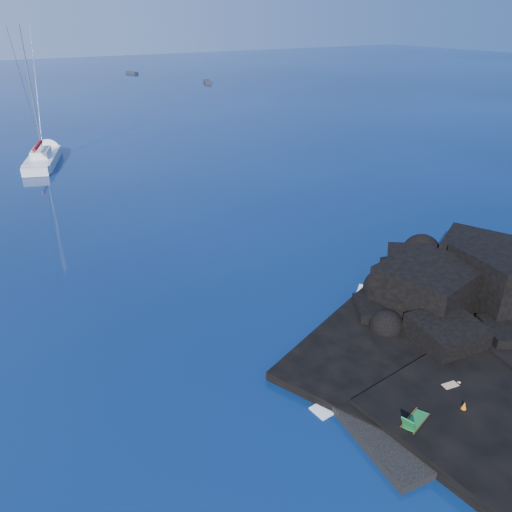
{
  "coord_description": "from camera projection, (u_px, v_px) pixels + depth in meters",
  "views": [
    {
      "loc": [
        -10.71,
        -9.81,
        15.44
      ],
      "look_at": [
        3.39,
        13.72,
        2.0
      ],
      "focal_mm": 35.0,
      "sensor_mm": 36.0,
      "label": 1
    }
  ],
  "objects": [
    {
      "name": "ground",
      "position": [
        363.0,
        456.0,
        19.29
      ],
      "size": [
        400.0,
        400.0,
        0.0
      ],
      "primitive_type": "plane",
      "color": "black",
      "rests_on": "ground"
    },
    {
      "name": "headland",
      "position": [
        504.0,
        322.0,
        27.61
      ],
      "size": [
        24.0,
        24.0,
        3.6
      ],
      "primitive_type": null,
      "color": "black",
      "rests_on": "ground"
    },
    {
      "name": "beach",
      "position": [
        433.0,
        405.0,
        21.76
      ],
      "size": [
        9.08,
        6.86,
        0.7
      ],
      "primitive_type": "cube",
      "rotation": [
        0.0,
        0.0,
        -0.1
      ],
      "color": "black",
      "rests_on": "ground"
    },
    {
      "name": "surf_foam",
      "position": [
        371.0,
        348.0,
        25.45
      ],
      "size": [
        10.0,
        8.0,
        0.06
      ],
      "primitive_type": null,
      "color": "white",
      "rests_on": "ground"
    },
    {
      "name": "sailboat",
      "position": [
        44.0,
        163.0,
        56.57
      ],
      "size": [
        7.14,
        13.95,
        14.41
      ],
      "primitive_type": null,
      "rotation": [
        0.0,
        0.0,
        -0.33
      ],
      "color": "white",
      "rests_on": "ground"
    },
    {
      "name": "deck_chair",
      "position": [
        416.0,
        417.0,
        19.96
      ],
      "size": [
        1.64,
        1.08,
        1.04
      ],
      "primitive_type": null,
      "rotation": [
        0.0,
        0.0,
        0.3
      ],
      "color": "#17682D",
      "rests_on": "beach"
    },
    {
      "name": "towel",
      "position": [
        449.0,
        390.0,
        22.12
      ],
      "size": [
        2.18,
        1.27,
        0.05
      ],
      "primitive_type": "cube",
      "rotation": [
        0.0,
        0.0,
        -0.15
      ],
      "color": "white",
      "rests_on": "beach"
    },
    {
      "name": "sunbather",
      "position": [
        450.0,
        387.0,
        22.05
      ],
      "size": [
        2.0,
        0.78,
        0.27
      ],
      "primitive_type": null,
      "rotation": [
        0.0,
        0.0,
        -0.15
      ],
      "color": "tan",
      "rests_on": "towel"
    },
    {
      "name": "marker_cone",
      "position": [
        464.0,
        408.0,
        20.69
      ],
      "size": [
        0.53,
        0.53,
        0.62
      ],
      "primitive_type": "cone",
      "rotation": [
        0.0,
        0.0,
        -0.4
      ],
      "color": "orange",
      "rests_on": "beach"
    },
    {
      "name": "distant_boat_a",
      "position": [
        132.0,
        74.0,
        138.9
      ],
      "size": [
        2.46,
        4.62,
        0.59
      ],
      "primitive_type": "cube",
      "rotation": [
        0.0,
        0.0,
        0.26
      ],
      "color": "#29292E",
      "rests_on": "ground"
    },
    {
      "name": "distant_boat_b",
      "position": [
        208.0,
        83.0,
        120.75
      ],
      "size": [
        3.04,
        5.1,
        0.65
      ],
      "primitive_type": "cube",
      "rotation": [
        0.0,
        0.0,
        -0.34
      ],
      "color": "#26272C",
      "rests_on": "ground"
    }
  ]
}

